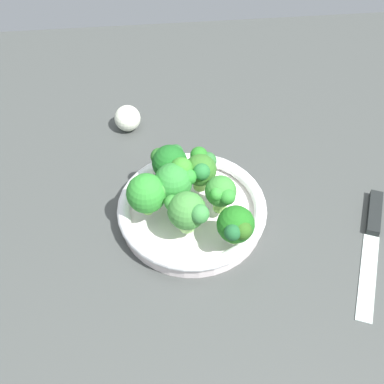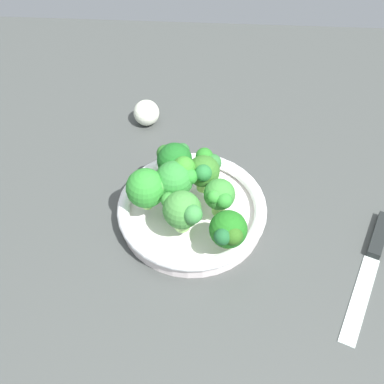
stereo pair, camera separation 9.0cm
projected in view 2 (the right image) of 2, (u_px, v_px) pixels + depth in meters
ground_plane at (202, 227)px, 95.20cm from camera, size 130.00×130.00×2.50cm
bowl at (192, 211)px, 93.41cm from camera, size 26.06×26.06×4.03cm
broccoli_floret_0 at (176, 178)px, 89.10cm from camera, size 7.20×6.84×8.08cm
broccoli_floret_1 at (206, 169)px, 91.07cm from camera, size 5.61×7.17×7.25cm
broccoli_floret_2 at (220, 196)px, 87.25cm from camera, size 5.28×5.94×7.11cm
broccoli_floret_3 at (182, 210)px, 85.19cm from camera, size 6.92×6.61×7.60cm
broccoli_floret_4 at (147, 188)px, 88.12cm from camera, size 6.89×6.68×7.92cm
broccoli_floret_5 at (228, 231)px, 83.21cm from camera, size 6.09×6.75×6.86cm
broccoli_floret_6 at (174, 160)px, 92.39cm from camera, size 6.35×6.31×7.78cm
knife at (373, 257)px, 88.84cm from camera, size 12.19×25.56×1.50cm
garlic_bulb at (146, 113)px, 109.75cm from camera, size 5.32×5.32×5.32cm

